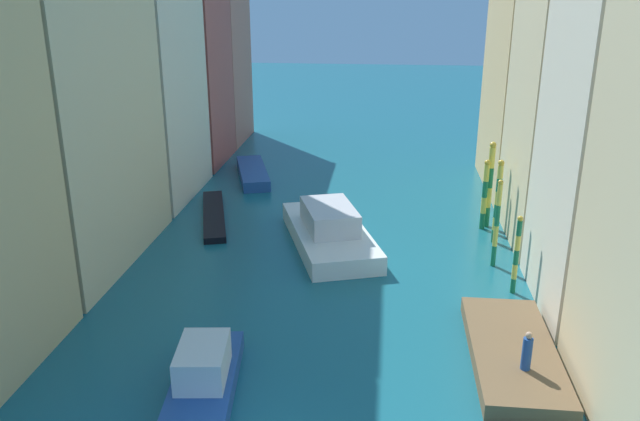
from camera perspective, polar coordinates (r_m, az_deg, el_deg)
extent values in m
plane|color=#196070|center=(42.09, 1.64, 0.15)|extent=(154.00, 154.00, 0.00)
cube|color=beige|center=(34.60, -22.46, 11.79)|extent=(6.35, 11.89, 20.34)
cube|color=beige|center=(44.51, -15.83, 14.02)|extent=(6.35, 9.14, 20.45)
cube|color=#B25147|center=(53.02, -12.09, 12.40)|extent=(6.35, 7.42, 15.47)
cube|color=#C6705B|center=(60.30, -9.83, 12.63)|extent=(6.35, 7.46, 13.94)
cube|color=beige|center=(30.15, 25.92, 5.86)|extent=(6.35, 7.70, 15.73)
cube|color=beige|center=(38.13, 21.71, 7.26)|extent=(6.35, 8.26, 13.53)
cube|color=#DBB77A|center=(47.04, 19.25, 14.30)|extent=(6.35, 10.52, 21.03)
cube|color=brown|center=(26.92, 16.60, -11.90)|extent=(3.19, 7.89, 0.64)
cylinder|color=#234C93|center=(25.13, 17.74, -11.92)|extent=(0.36, 0.36, 1.26)
sphere|color=tan|center=(24.75, 17.92, -10.41)|extent=(0.26, 0.26, 0.26)
cylinder|color=#197247|center=(32.23, 16.63, -6.34)|extent=(0.24, 0.24, 0.73)
cylinder|color=#E5D14C|center=(31.93, 16.75, -5.16)|extent=(0.24, 0.24, 0.73)
cylinder|color=#197247|center=(31.64, 16.88, -3.96)|extent=(0.24, 0.24, 0.73)
cylinder|color=#E5D14C|center=(31.37, 17.01, -2.73)|extent=(0.24, 0.24, 0.73)
cylinder|color=#197247|center=(31.11, 17.14, -1.49)|extent=(0.24, 0.24, 0.73)
sphere|color=gold|center=(30.95, 17.23, -0.69)|extent=(0.27, 0.27, 0.27)
cylinder|color=#197247|center=(34.80, 15.03, -3.87)|extent=(0.25, 0.25, 1.11)
cylinder|color=#E5D14C|center=(34.38, 15.19, -2.17)|extent=(0.25, 0.25, 1.11)
cylinder|color=#197247|center=(34.00, 15.36, -0.43)|extent=(0.25, 0.25, 1.11)
cylinder|color=#E5D14C|center=(33.65, 15.53, 1.35)|extent=(0.25, 0.25, 1.11)
sphere|color=gold|center=(33.46, 15.63, 2.41)|extent=(0.27, 0.27, 0.27)
cylinder|color=#197247|center=(37.92, 15.08, -2.18)|extent=(0.31, 0.31, 0.76)
cylinder|color=#E5D14C|center=(37.66, 15.18, -1.11)|extent=(0.31, 0.31, 0.76)
cylinder|color=#197247|center=(37.41, 15.28, -0.03)|extent=(0.31, 0.31, 0.76)
cylinder|color=#E5D14C|center=(37.17, 15.38, 1.07)|extent=(0.31, 0.31, 0.76)
cylinder|color=#197247|center=(36.94, 15.49, 2.18)|extent=(0.31, 0.31, 0.76)
cylinder|color=#E5D14C|center=(36.73, 15.59, 3.30)|extent=(0.31, 0.31, 0.76)
sphere|color=gold|center=(36.60, 15.67, 4.06)|extent=(0.34, 0.34, 0.34)
cylinder|color=#197247|center=(39.77, 14.09, -0.88)|extent=(0.31, 0.31, 0.99)
cylinder|color=#E5D14C|center=(39.44, 14.21, 0.46)|extent=(0.31, 0.31, 0.99)
cylinder|color=#197247|center=(39.14, 14.33, 1.83)|extent=(0.31, 0.31, 0.99)
cylinder|color=#E5D14C|center=(38.86, 14.45, 3.22)|extent=(0.31, 0.31, 0.99)
sphere|color=gold|center=(38.70, 14.53, 4.10)|extent=(0.34, 0.34, 0.34)
cylinder|color=#197247|center=(40.20, 14.45, -0.52)|extent=(0.36, 0.36, 1.22)
cylinder|color=#E5D14C|center=(39.81, 14.60, 1.13)|extent=(0.36, 0.36, 1.22)
cylinder|color=#197247|center=(39.45, 14.75, 2.81)|extent=(0.36, 0.36, 1.22)
cylinder|color=#E5D14C|center=(39.13, 14.90, 4.52)|extent=(0.36, 0.36, 1.22)
sphere|color=gold|center=(38.95, 14.99, 5.58)|extent=(0.39, 0.39, 0.39)
cube|color=white|center=(36.30, 0.83, -2.24)|extent=(6.52, 10.04, 1.02)
cube|color=silver|center=(35.89, 0.84, -0.56)|extent=(3.75, 4.81, 1.25)
cube|color=black|center=(40.92, -9.34, -0.40)|extent=(3.59, 8.67, 0.39)
cube|color=#234C93|center=(48.81, -5.94, 3.30)|extent=(3.96, 7.65, 0.78)
cube|color=#234C93|center=(24.38, -10.15, -14.85)|extent=(2.87, 6.47, 0.70)
cube|color=silver|center=(23.86, -10.29, -12.94)|extent=(1.98, 2.77, 1.23)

